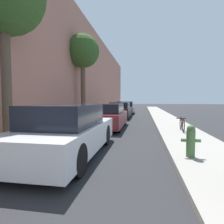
{
  "coord_description": "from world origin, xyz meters",
  "views": [
    {
      "loc": [
        1.18,
        1.01,
        1.57
      ],
      "look_at": [
        -0.48,
        10.75,
        0.93
      ],
      "focal_mm": 29.82,
      "sensor_mm": 36.0,
      "label": 1
    }
  ],
  "objects_px": {
    "parked_car_grey": "(125,108)",
    "street_tree_far": "(83,52)",
    "parked_car_maroon": "(107,117)",
    "fire_hydrant": "(191,140)",
    "parked_car_white": "(68,132)",
    "parked_car_black": "(120,110)",
    "bicycle": "(182,124)"
  },
  "relations": [
    {
      "from": "parked_car_grey",
      "to": "street_tree_far",
      "type": "bearing_deg",
      "value": -107.89
    },
    {
      "from": "parked_car_maroon",
      "to": "fire_hydrant",
      "type": "relative_size",
      "value": 5.07
    },
    {
      "from": "parked_car_white",
      "to": "street_tree_far",
      "type": "bearing_deg",
      "value": 105.62
    },
    {
      "from": "parked_car_grey",
      "to": "parked_car_black",
      "type": "bearing_deg",
      "value": -89.57
    },
    {
      "from": "parked_car_maroon",
      "to": "bicycle",
      "type": "relative_size",
      "value": 2.76
    },
    {
      "from": "parked_car_maroon",
      "to": "parked_car_black",
      "type": "xyz_separation_m",
      "value": [
        0.01,
        6.07,
        -0.0
      ]
    },
    {
      "from": "fire_hydrant",
      "to": "bicycle",
      "type": "distance_m",
      "value": 4.2
    },
    {
      "from": "parked_car_black",
      "to": "bicycle",
      "type": "bearing_deg",
      "value": -61.58
    },
    {
      "from": "parked_car_grey",
      "to": "bicycle",
      "type": "distance_m",
      "value": 12.53
    },
    {
      "from": "parked_car_black",
      "to": "fire_hydrant",
      "type": "relative_size",
      "value": 5.47
    },
    {
      "from": "parked_car_white",
      "to": "fire_hydrant",
      "type": "xyz_separation_m",
      "value": [
        3.29,
        0.05,
        -0.14
      ]
    },
    {
      "from": "parked_car_white",
      "to": "parked_car_black",
      "type": "relative_size",
      "value": 1.0
    },
    {
      "from": "street_tree_far",
      "to": "bicycle",
      "type": "distance_m",
      "value": 8.94
    },
    {
      "from": "parked_car_white",
      "to": "parked_car_grey",
      "type": "xyz_separation_m",
      "value": [
        0.06,
        16.13,
        -0.02
      ]
    },
    {
      "from": "street_tree_far",
      "to": "bicycle",
      "type": "height_order",
      "value": "street_tree_far"
    },
    {
      "from": "parked_car_white",
      "to": "street_tree_far",
      "type": "distance_m",
      "value": 9.91
    },
    {
      "from": "parked_car_white",
      "to": "parked_car_black",
      "type": "bearing_deg",
      "value": 89.52
    },
    {
      "from": "bicycle",
      "to": "parked_car_white",
      "type": "bearing_deg",
      "value": -128.99
    },
    {
      "from": "bicycle",
      "to": "parked_car_grey",
      "type": "bearing_deg",
      "value": 111.52
    },
    {
      "from": "parked_car_maroon",
      "to": "street_tree_far",
      "type": "height_order",
      "value": "street_tree_far"
    },
    {
      "from": "street_tree_far",
      "to": "fire_hydrant",
      "type": "distance_m",
      "value": 11.19
    },
    {
      "from": "parked_car_maroon",
      "to": "parked_car_white",
      "type": "bearing_deg",
      "value": -90.97
    },
    {
      "from": "parked_car_maroon",
      "to": "parked_car_black",
      "type": "bearing_deg",
      "value": 89.93
    },
    {
      "from": "bicycle",
      "to": "fire_hydrant",
      "type": "bearing_deg",
      "value": -94.39
    },
    {
      "from": "parked_car_maroon",
      "to": "street_tree_far",
      "type": "relative_size",
      "value": 0.66
    },
    {
      "from": "parked_car_black",
      "to": "street_tree_far",
      "type": "distance_m",
      "value": 5.73
    },
    {
      "from": "street_tree_far",
      "to": "parked_car_grey",
      "type": "bearing_deg",
      "value": 72.11
    },
    {
      "from": "parked_car_black",
      "to": "fire_hydrant",
      "type": "xyz_separation_m",
      "value": [
        3.19,
        -11.16,
        -0.11
      ]
    },
    {
      "from": "fire_hydrant",
      "to": "bicycle",
      "type": "bearing_deg",
      "value": 81.86
    },
    {
      "from": "parked_car_white",
      "to": "bicycle",
      "type": "relative_size",
      "value": 2.97
    },
    {
      "from": "parked_car_black",
      "to": "fire_hydrant",
      "type": "height_order",
      "value": "parked_car_black"
    },
    {
      "from": "street_tree_far",
      "to": "fire_hydrant",
      "type": "bearing_deg",
      "value": -56.26
    }
  ]
}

